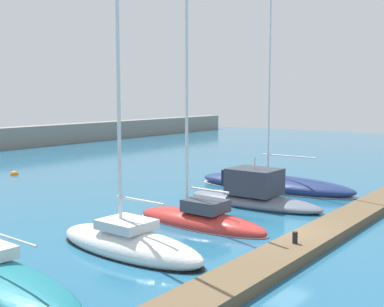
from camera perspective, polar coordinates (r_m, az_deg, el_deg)
ground_plane at (r=21.74m, az=9.27°, el=-9.25°), size 120.00×120.00×0.00m
dock_pier at (r=21.04m, az=13.15°, el=-9.32°), size 27.11×1.71×0.39m
sailboat_white_second at (r=19.61m, az=-7.09°, el=-9.83°), size 2.50×7.11×15.67m
sailboat_red_third at (r=23.30m, az=0.95°, el=-7.41°), size 2.22×6.99×11.24m
motorboat_slate_fourth at (r=27.69m, az=6.83°, el=-4.55°), size 2.60×7.91×2.82m
sailboat_navy_fifth at (r=32.47m, az=9.17°, el=-3.38°), size 3.33×10.54×17.92m
mooring_buoy_orange at (r=39.88m, az=-19.21°, el=-2.27°), size 0.59×0.59×0.59m
dock_bollard at (r=19.63m, az=11.43°, el=-9.19°), size 0.20×0.20×0.44m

